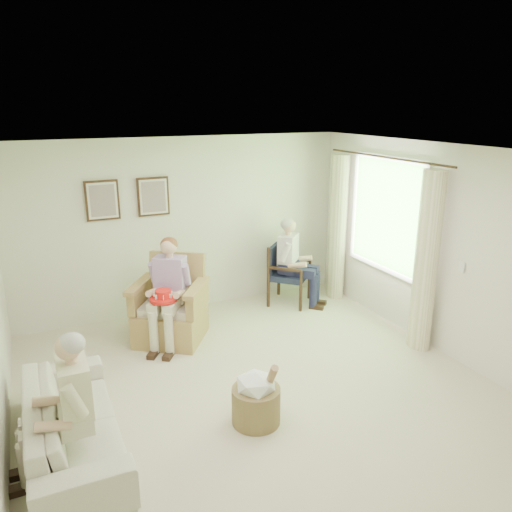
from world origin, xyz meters
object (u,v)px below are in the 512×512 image
(red_hat, at_px, (163,297))
(hatbox, at_px, (256,397))
(wood_armchair, at_px, (287,270))
(person_wicker, at_px, (171,284))
(wicker_armchair, at_px, (170,314))
(sofa, at_px, (73,422))
(person_sofa, at_px, (71,400))
(person_dark, at_px, (292,257))

(red_hat, xyz_separation_m, hatbox, (0.41, -1.88, -0.45))
(wood_armchair, bearing_deg, person_wicker, 152.23)
(person_wicker, bearing_deg, wicker_armchair, 124.34)
(hatbox, bearing_deg, person_wicker, 97.51)
(sofa, distance_m, red_hat, 2.05)
(person_sofa, bearing_deg, person_dark, 125.83)
(person_dark, relative_size, hatbox, 1.90)
(person_wicker, distance_m, red_hat, 0.23)
(sofa, bearing_deg, person_dark, -57.43)
(wicker_armchair, distance_m, red_hat, 0.51)
(sofa, xyz_separation_m, person_wicker, (1.41, 1.71, 0.53))
(wood_armchair, relative_size, person_sofa, 0.75)
(wood_armchair, xyz_separation_m, person_dark, (0.00, -0.16, 0.27))
(person_wicker, relative_size, person_dark, 1.03)
(wicker_armchair, xyz_separation_m, hatbox, (0.27, -2.18, -0.08))
(wood_armchair, distance_m, sofa, 4.21)
(person_dark, bearing_deg, wicker_armchair, 144.32)
(person_wicker, bearing_deg, person_dark, 48.19)
(sofa, distance_m, person_wicker, 2.28)
(wood_armchair, relative_size, person_dark, 0.69)
(wicker_armchair, height_order, wood_armchair, wicker_armchair)
(person_sofa, xyz_separation_m, red_hat, (1.27, 1.87, 0.03))
(sofa, height_order, person_wicker, person_wicker)
(wood_armchair, bearing_deg, sofa, 168.73)
(person_wicker, height_order, person_sofa, person_wicker)
(person_wicker, xyz_separation_m, red_hat, (-0.15, -0.16, -0.09))
(wood_armchair, bearing_deg, person_sofa, 172.14)
(hatbox, bearing_deg, person_sofa, 179.75)
(person_wicker, xyz_separation_m, hatbox, (0.27, -2.03, -0.54))
(person_sofa, bearing_deg, red_hat, 145.55)
(wicker_armchair, xyz_separation_m, person_dark, (2.05, 0.36, 0.43))
(person_sofa, xyz_separation_m, hatbox, (1.68, -0.01, -0.43))
(red_hat, bearing_deg, person_wicker, 47.01)
(sofa, height_order, person_dark, person_dark)
(person_wicker, bearing_deg, person_sofa, -90.59)
(wicker_armchair, height_order, person_wicker, person_wicker)
(wicker_armchair, distance_m, person_wicker, 0.49)
(person_sofa, bearing_deg, wicker_armchair, 146.64)
(person_wicker, xyz_separation_m, person_sofa, (-1.41, -2.03, -0.11))
(sofa, relative_size, person_wicker, 1.43)
(wicker_armchair, relative_size, sofa, 0.56)
(person_wicker, distance_m, person_dark, 2.12)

